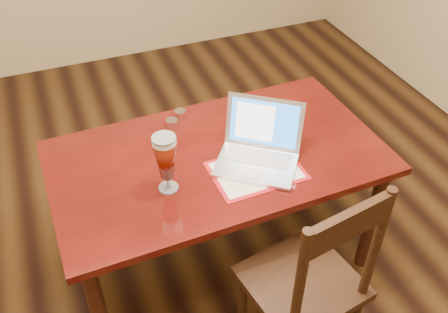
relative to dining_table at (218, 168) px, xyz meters
name	(u,v)px	position (x,y,z in m)	size (l,w,h in m)	color
ground	(205,258)	(-0.08, 0.01, -0.66)	(5.00, 5.00, 0.00)	black
dining_table	(218,168)	(0.00, 0.00, 0.00)	(1.59, 0.92, 1.02)	#540F0B
dining_chair	(308,284)	(0.15, -0.66, -0.16)	(0.52, 0.50, 1.07)	black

